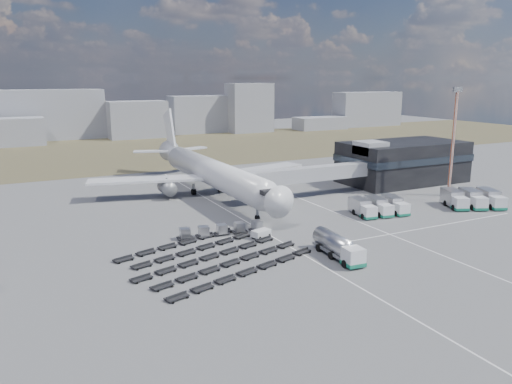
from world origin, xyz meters
name	(u,v)px	position (x,y,z in m)	size (l,w,h in m)	color
ground	(282,234)	(0.00, 0.00, 0.00)	(420.00, 420.00, 0.00)	#565659
grass_strip	(130,150)	(0.00, 110.00, 0.01)	(420.00, 90.00, 0.01)	#4A432C
lane_markings	(321,222)	(9.77, 3.00, 0.01)	(47.12, 110.00, 0.01)	silver
terminal	(402,161)	(47.77, 23.96, 5.25)	(30.40, 16.40, 11.00)	black
jet_bridge	(300,175)	(15.90, 20.42, 5.05)	(30.30, 3.80, 7.05)	#939399
airliner	(209,171)	(0.00, 32.38, 5.29)	(51.59, 64.53, 17.62)	silver
skyline	(75,118)	(-12.76, 151.85, 9.26)	(311.39, 26.72, 25.41)	gray
fuel_tanker	(338,247)	(1.74, -13.20, 1.69)	(3.39, 10.64, 3.39)	silver
pushback_tug	(261,234)	(-4.00, -0.23, 0.70)	(3.04, 1.71, 1.39)	silver
catering_truck	(268,185)	(13.00, 29.33, 1.55)	(5.05, 7.12, 3.03)	silver
service_trucks_near	(379,206)	(22.63, 2.73, 1.55)	(10.38, 8.47, 2.86)	silver
service_trucks_far	(473,199)	(43.04, -1.51, 1.70)	(12.47, 11.14, 3.12)	silver
uld_row	(222,229)	(-9.03, 4.14, 0.98)	(14.97, 2.93, 1.63)	black
baggage_dollies	(211,257)	(-14.82, -5.54, 0.34)	(28.20, 23.48, 0.67)	black
floodlight_mast	(453,142)	(46.69, 7.93, 11.76)	(2.22, 1.81, 23.46)	#AD3F1B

